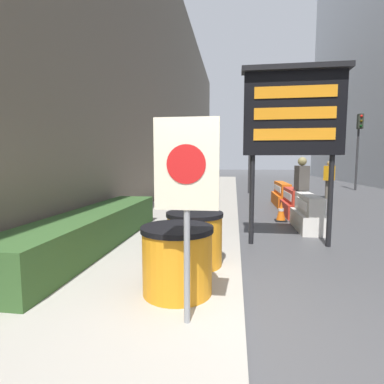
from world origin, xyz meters
name	(u,v)px	position (x,y,z in m)	size (l,w,h in m)	color
ground_plane	(244,329)	(0.00, 0.00, 0.00)	(120.00, 120.00, 0.00)	#474749
sidewalk_left	(91,311)	(-1.65, 0.00, 0.07)	(3.30, 56.00, 0.14)	#A39E93
building_left_facade	(155,67)	(-3.50, 9.80, 5.66)	(0.40, 50.40, 11.31)	#706656
hedge_strip	(93,229)	(-2.70, 2.19, 0.46)	(0.90, 4.95, 0.64)	#335628
barrel_drum_foreground	(177,260)	(-0.78, 0.45, 0.54)	(0.86, 0.86, 0.80)	orange
barrel_drum_middle	(195,238)	(-0.70, 1.45, 0.54)	(0.86, 0.86, 0.80)	orange
warning_sign	(187,181)	(-0.56, -0.21, 1.52)	(0.60, 0.08, 1.96)	gray
message_board	(293,114)	(1.00, 3.24, 2.61)	(2.02, 0.36, 3.51)	black
jersey_barrier_white	(308,214)	(1.71, 4.75, 0.39)	(0.59, 1.60, 0.88)	silver
jersey_barrier_red_striped	(293,204)	(1.71, 6.73, 0.37)	(0.57, 1.68, 0.84)	red
jersey_barrier_orange_far	(282,195)	(1.71, 8.96, 0.39)	(0.56, 2.14, 0.89)	orange
traffic_cone_near	(281,212)	(1.21, 5.75, 0.28)	(0.32, 0.32, 0.57)	black
traffic_light_near_curb	(250,132)	(0.66, 13.19, 3.24)	(0.28, 0.44, 4.50)	#2D2D30
traffic_light_far_side	(359,136)	(7.03, 15.89, 3.18)	(0.28, 0.44, 4.42)	#2D2D30
pedestrian_worker	(329,176)	(4.15, 11.40, 1.02)	(0.53, 0.49, 1.73)	#514C42
pedestrian_passerby	(301,183)	(1.77, 5.91, 1.08)	(0.33, 0.50, 1.82)	#333338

